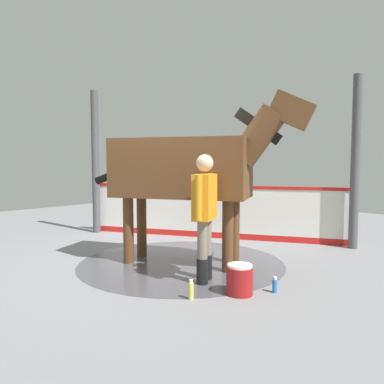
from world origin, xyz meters
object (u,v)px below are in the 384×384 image
at_px(bottle_spray, 275,285).
at_px(bottle_shampoo, 191,290).
at_px(handler, 205,209).
at_px(horse, 189,168).
at_px(wash_bucket, 240,280).

bearing_deg(bottle_spray, bottle_shampoo, -123.76).
xyz_separation_m(handler, bottle_spray, (0.89, 0.26, -0.86)).
bearing_deg(bottle_spray, handler, -164.04).
distance_m(horse, handler, 1.04).
xyz_separation_m(wash_bucket, bottle_shampoo, (-0.30, -0.52, -0.07)).
bearing_deg(bottle_shampoo, wash_bucket, 59.98).
distance_m(handler, wash_bucket, 0.99).
relative_size(handler, bottle_spray, 8.46).
relative_size(horse, handler, 1.90).
bearing_deg(handler, bottle_shampoo, 91.94).
bearing_deg(horse, wash_bucket, -48.68).
bearing_deg(handler, bottle_spray, 169.23).
relative_size(bottle_shampoo, bottle_spray, 1.18).
relative_size(handler, bottle_shampoo, 7.18).
bearing_deg(bottle_spray, horse, 171.78).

